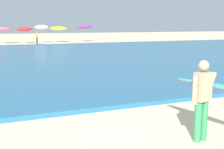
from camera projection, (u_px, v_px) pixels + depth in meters
The scene contains 8 objects.
sea at pixel (19, 58), 20.64m from camera, with size 120.00×28.00×0.14m, color teal.
surfer_with_board at pixel (210, 92), 6.18m from camera, with size 1.15×2.62×1.73m.
beach_umbrella_4 at pixel (3, 29), 36.85m from camera, with size 2.21×2.22×2.13m.
beach_umbrella_5 at pixel (24, 29), 37.44m from camera, with size 1.85×1.87×2.16m.
beach_umbrella_6 at pixel (42, 27), 38.02m from camera, with size 1.81×1.84×2.43m.
beach_umbrella_7 at pixel (59, 28), 39.72m from camera, with size 2.28×2.32×2.29m.
beach_umbrella_8 at pixel (84, 27), 40.74m from camera, with size 2.22×2.22×2.39m.
beachgoer_near_row_left at pixel (37, 37), 36.59m from camera, with size 0.32×0.20×1.58m.
Camera 1 is at (-1.70, -3.42, 2.45)m, focal length 46.84 mm.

